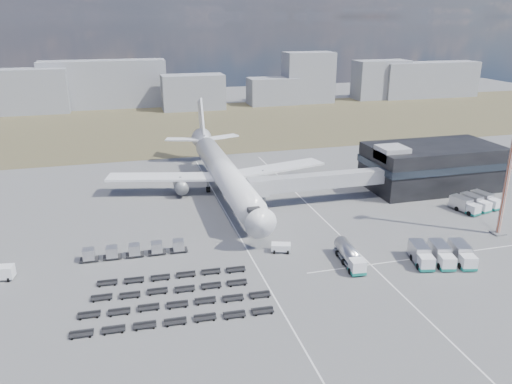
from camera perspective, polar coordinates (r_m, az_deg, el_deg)
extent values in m
plane|color=#565659|center=(84.71, 0.71, -7.19)|extent=(420.00, 420.00, 0.00)
cube|color=#4C442E|center=(187.88, -8.57, 7.54)|extent=(420.00, 90.00, 0.01)
cube|color=silver|center=(88.60, -1.43, -5.94)|extent=(0.25, 110.00, 0.01)
cube|color=silver|center=(94.08, 9.31, -4.64)|extent=(0.25, 110.00, 0.01)
cube|color=silver|center=(87.98, 18.20, -7.18)|extent=(40.00, 0.25, 0.01)
cube|color=black|center=(123.28, 19.49, 2.78)|extent=(30.00, 16.00, 10.00)
cube|color=#262D38|center=(122.96, 19.56, 3.32)|extent=(30.40, 16.40, 1.60)
cube|color=#939399|center=(114.15, 15.30, 4.29)|extent=(6.00, 6.00, 3.00)
cube|color=#939399|center=(106.32, 7.10, 1.27)|extent=(29.80, 3.00, 3.00)
cube|color=#939399|center=(101.72, 0.19, 0.58)|extent=(4.00, 3.60, 3.40)
cylinder|color=slate|center=(103.40, 0.92, -0.60)|extent=(0.70, 0.70, 5.10)
cylinder|color=black|center=(104.14, 0.91, -1.69)|extent=(1.40, 0.90, 1.40)
cylinder|color=white|center=(109.87, -3.56, 2.09)|extent=(5.60, 48.00, 5.60)
cone|color=white|center=(85.58, 0.08, -3.00)|extent=(5.60, 5.00, 5.60)
cone|color=white|center=(136.25, -5.99, 5.79)|extent=(5.60, 8.00, 5.60)
cube|color=black|center=(87.08, -0.26, -2.03)|extent=(2.20, 2.00, 0.80)
cube|color=white|center=(113.28, -10.51, 1.70)|extent=(25.59, 11.38, 0.50)
cube|color=white|center=(117.97, 2.15, 2.73)|extent=(25.59, 11.38, 0.50)
cylinder|color=slate|center=(112.21, -8.59, 0.72)|extent=(3.00, 5.00, 3.00)
cylinder|color=slate|center=(115.68, 0.78, 1.52)|extent=(3.00, 5.00, 3.00)
cube|color=white|center=(137.36, -8.40, 5.97)|extent=(9.49, 5.63, 0.35)
cube|color=white|center=(139.01, -3.88, 6.29)|extent=(9.49, 5.63, 0.35)
cube|color=white|center=(137.94, -6.28, 8.37)|extent=(0.50, 9.06, 11.45)
cylinder|color=slate|center=(92.06, -0.82, -4.07)|extent=(0.50, 0.50, 2.50)
cylinder|color=slate|center=(114.32, -5.49, 0.60)|extent=(0.60, 0.60, 2.50)
cylinder|color=slate|center=(115.48, -2.37, 0.87)|extent=(0.60, 0.60, 2.50)
cylinder|color=black|center=(92.36, -0.82, -4.50)|extent=(0.50, 1.20, 1.20)
cube|color=gray|center=(228.56, -24.29, 10.47)|extent=(28.94, 12.00, 18.05)
cube|color=gray|center=(231.97, -16.96, 11.71)|extent=(52.81, 12.00, 20.28)
cube|color=gray|center=(219.72, -7.21, 11.26)|extent=(26.40, 12.00, 14.71)
cube|color=gray|center=(231.47, 1.89, 11.45)|extent=(21.93, 12.00, 11.88)
cube|color=gray|center=(237.30, 5.99, 12.88)|extent=(22.50, 12.00, 22.79)
cube|color=gray|center=(255.03, 14.06, 12.36)|extent=(26.11, 12.00, 18.23)
cube|color=gray|center=(267.03, 19.13, 12.04)|extent=(49.81, 12.00, 16.98)
cube|color=white|center=(79.71, 11.51, -8.33)|extent=(2.44, 2.44, 2.15)
cube|color=#157768|center=(80.10, 11.47, -8.86)|extent=(2.55, 2.55, 0.47)
cylinder|color=#B4B4B9|center=(83.33, 10.42, -6.65)|extent=(2.99, 7.19, 2.33)
cube|color=slate|center=(83.80, 10.37, -7.31)|extent=(2.90, 7.18, 0.33)
cylinder|color=black|center=(82.74, 10.69, -7.88)|extent=(2.51, 1.25, 1.03)
cube|color=white|center=(85.54, 2.87, -6.39)|extent=(3.70, 2.80, 1.48)
cube|color=white|center=(117.51, -2.25, 1.39)|extent=(4.49, 6.53, 2.83)
cube|color=#157768|center=(117.88, -2.25, 0.86)|extent=(4.62, 6.66, 0.45)
cube|color=white|center=(83.77, 18.85, -7.66)|extent=(2.72, 2.64, 2.17)
cube|color=#157768|center=(84.15, 18.79, -8.17)|extent=(2.84, 2.76, 0.44)
cube|color=#B4B4B9|center=(86.50, 18.11, -6.40)|extent=(3.37, 4.97, 2.57)
cube|color=white|center=(84.99, 20.99, -7.53)|extent=(2.72, 2.64, 2.17)
cube|color=#157768|center=(85.36, 20.92, -8.03)|extent=(2.84, 2.76, 0.44)
cube|color=#B4B4B9|center=(87.68, 20.19, -6.29)|extent=(3.37, 4.97, 2.57)
cube|color=white|center=(86.32, 23.06, -7.39)|extent=(2.72, 2.64, 2.17)
cube|color=#157768|center=(86.68, 22.99, -7.89)|extent=(2.84, 2.76, 0.44)
cube|color=#B4B4B9|center=(88.97, 22.21, -6.18)|extent=(3.37, 4.97, 2.57)
cube|color=white|center=(109.69, 23.62, -1.85)|extent=(2.57, 2.50, 2.06)
cube|color=#157768|center=(109.96, 23.57, -2.23)|extent=(2.68, 2.61, 0.42)
cube|color=#B4B4B9|center=(111.43, 22.35, -1.15)|extent=(3.18, 4.70, 2.43)
cube|color=white|center=(112.13, 24.64, -1.55)|extent=(2.57, 2.50, 2.06)
cube|color=#157768|center=(112.39, 24.58, -1.93)|extent=(2.68, 2.61, 0.42)
cube|color=#B4B4B9|center=(113.82, 23.38, -0.87)|extent=(3.18, 4.70, 2.43)
cube|color=white|center=(114.59, 25.61, -1.26)|extent=(2.57, 2.50, 2.06)
cube|color=#157768|center=(114.85, 25.55, -1.63)|extent=(2.68, 2.61, 0.42)
cube|color=#B4B4B9|center=(116.26, 24.36, -0.60)|extent=(3.18, 4.70, 2.43)
cube|color=black|center=(86.92, -18.51, -7.30)|extent=(3.01, 1.89, 0.21)
cube|color=#B4B4B9|center=(86.50, -18.58, -6.72)|extent=(1.87, 1.87, 1.71)
cube|color=black|center=(86.61, -16.10, -7.13)|extent=(3.01, 1.89, 0.21)
cube|color=#B4B4B9|center=(86.20, -16.16, -6.56)|extent=(1.87, 1.87, 1.71)
cube|color=black|center=(86.46, -13.67, -6.95)|extent=(3.01, 1.89, 0.21)
cube|color=#B4B4B9|center=(86.04, -13.72, -6.37)|extent=(1.87, 1.87, 1.71)
cube|color=black|center=(86.46, -11.25, -6.76)|extent=(3.01, 1.89, 0.21)
cube|color=#B4B4B9|center=(86.05, -11.29, -6.18)|extent=(1.87, 1.87, 1.71)
cube|color=black|center=(86.62, -8.83, -6.56)|extent=(3.01, 1.89, 0.21)
cube|color=#B4B4B9|center=(86.20, -8.86, -5.98)|extent=(1.87, 1.87, 1.71)
cube|color=black|center=(68.17, -9.20, -14.32)|extent=(27.40, 2.55, 0.70)
cube|color=black|center=(71.63, -9.45, -12.52)|extent=(27.40, 2.55, 0.70)
cube|color=black|center=(75.16, -9.67, -10.89)|extent=(23.50, 2.40, 0.70)
cube|color=black|center=(78.74, -9.87, -9.41)|extent=(23.50, 2.40, 0.70)
cylinder|color=#A83D1B|center=(98.43, 27.05, 3.00)|extent=(0.77, 0.77, 27.39)
cube|color=#565659|center=(102.60, 25.90, -4.25)|extent=(2.19, 2.19, 0.33)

